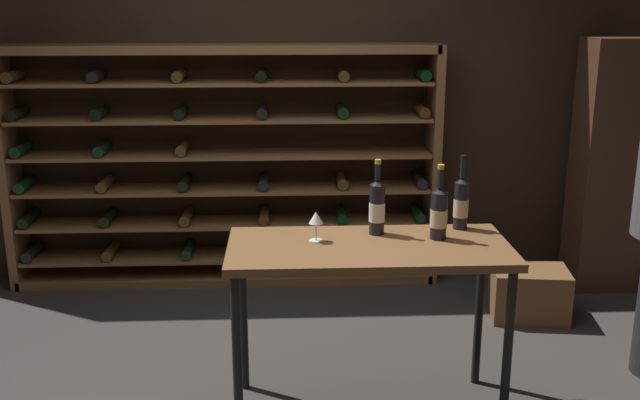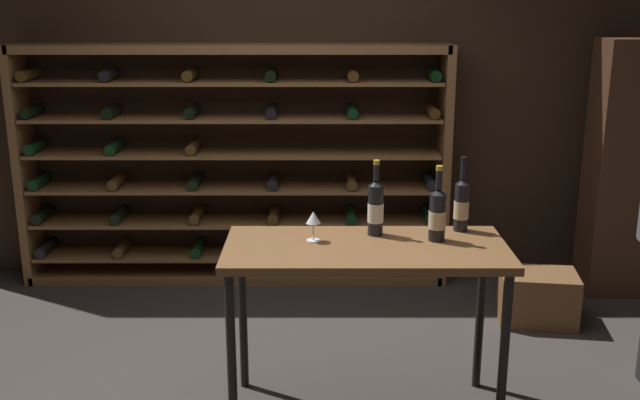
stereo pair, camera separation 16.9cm
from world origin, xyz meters
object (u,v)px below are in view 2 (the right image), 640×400
(wine_bottle_gold_foil, at_px, (438,214))
(wine_crate, at_px, (538,297))
(wine_rack, at_px, (233,168))
(display_cabinet, at_px, (623,169))
(wine_bottle_green_slim, at_px, (376,207))
(wine_glass_stemmed_left, at_px, (314,220))
(tasting_table, at_px, (366,264))
(wine_bottle_amber_reserve, at_px, (462,204))

(wine_bottle_gold_foil, bearing_deg, wine_crate, 50.21)
(wine_rack, relative_size, display_cabinet, 1.73)
(wine_rack, height_order, wine_bottle_green_slim, wine_rack)
(display_cabinet, distance_m, wine_glass_stemmed_left, 2.63)
(wine_crate, relative_size, wine_bottle_gold_foil, 1.30)
(wine_bottle_green_slim, distance_m, wine_glass_stemmed_left, 0.32)
(wine_rack, distance_m, wine_bottle_gold_foil, 2.13)
(tasting_table, bearing_deg, wine_bottle_gold_foil, 12.46)
(wine_crate, bearing_deg, wine_bottle_amber_reserve, -129.22)
(display_cabinet, bearing_deg, wine_glass_stemmed_left, -143.66)
(wine_rack, xyz_separation_m, wine_crate, (2.03, -0.75, -0.68))
(wine_rack, xyz_separation_m, wine_bottle_amber_reserve, (1.34, -1.59, 0.18))
(wine_crate, xyz_separation_m, wine_bottle_amber_reserve, (-0.69, -0.84, 0.86))
(wine_crate, height_order, display_cabinet, display_cabinet)
(wine_glass_stemmed_left, bearing_deg, wine_bottle_amber_reserve, 12.75)
(wine_bottle_green_slim, height_order, wine_bottle_amber_reserve, wine_bottle_amber_reserve)
(wine_bottle_gold_foil, height_order, wine_bottle_amber_reserve, wine_bottle_amber_reserve)
(display_cabinet, height_order, wine_bottle_gold_foil, display_cabinet)
(display_cabinet, height_order, wine_bottle_green_slim, display_cabinet)
(wine_rack, height_order, wine_bottle_amber_reserve, wine_rack)
(tasting_table, relative_size, wine_glass_stemmed_left, 9.17)
(tasting_table, bearing_deg, wine_bottle_amber_reserve, 25.44)
(wine_glass_stemmed_left, bearing_deg, wine_bottle_green_slim, 18.06)
(tasting_table, xyz_separation_m, wine_bottle_amber_reserve, (0.49, 0.23, 0.23))
(wine_rack, bearing_deg, wine_bottle_green_slim, -61.50)
(wine_bottle_green_slim, xyz_separation_m, wine_glass_stemmed_left, (-0.31, -0.10, -0.03))
(tasting_table, height_order, display_cabinet, display_cabinet)
(wine_bottle_green_slim, bearing_deg, display_cabinet, 38.83)
(wine_bottle_amber_reserve, bearing_deg, wine_bottle_gold_foil, -132.70)
(tasting_table, height_order, wine_glass_stemmed_left, wine_glass_stemmed_left)
(display_cabinet, bearing_deg, wine_bottle_green_slim, -141.17)
(wine_bottle_green_slim, bearing_deg, wine_rack, 118.50)
(tasting_table, xyz_separation_m, display_cabinet, (1.86, 1.62, 0.09))
(wine_bottle_amber_reserve, bearing_deg, wine_bottle_green_slim, -171.13)
(wine_bottle_gold_foil, bearing_deg, wine_glass_stemmed_left, -178.97)
(wine_rack, relative_size, wine_bottle_gold_foil, 8.27)
(tasting_table, distance_m, display_cabinet, 2.47)
(wine_rack, height_order, wine_glass_stemmed_left, wine_rack)
(wine_bottle_green_slim, bearing_deg, wine_bottle_gold_foil, -17.05)
(tasting_table, distance_m, wine_bottle_green_slim, 0.29)
(wine_bottle_amber_reserve, bearing_deg, wine_rack, 130.01)
(wine_rack, distance_m, wine_bottle_green_slim, 1.90)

